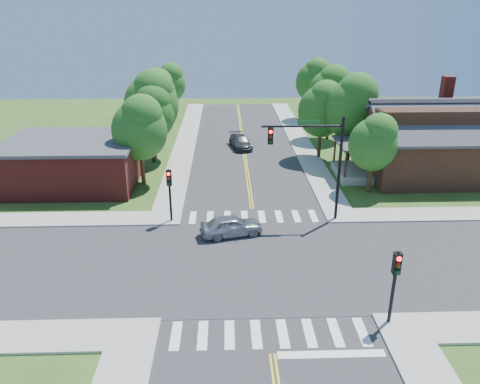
{
  "coord_description": "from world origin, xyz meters",
  "views": [
    {
      "loc": [
        -1.88,
        -23.21,
        13.85
      ],
      "look_at": [
        -0.95,
        5.48,
        2.2
      ],
      "focal_mm": 35.0,
      "sensor_mm": 36.0,
      "label": 1
    }
  ],
  "objects_px": {
    "signal_mast_ne": "(315,153)",
    "car_dgrey": "(240,142)",
    "signal_pole_nw": "(169,186)",
    "house_ne": "(428,138)",
    "car_silver": "(231,226)",
    "signal_pole_se": "(396,275)"
  },
  "relations": [
    {
      "from": "signal_pole_nw",
      "to": "car_dgrey",
      "type": "relative_size",
      "value": 0.83
    },
    {
      "from": "car_dgrey",
      "to": "house_ne",
      "type": "bearing_deg",
      "value": -41.05
    },
    {
      "from": "signal_pole_se",
      "to": "car_silver",
      "type": "bearing_deg",
      "value": 128.17
    },
    {
      "from": "signal_mast_ne",
      "to": "car_dgrey",
      "type": "distance_m",
      "value": 18.35
    },
    {
      "from": "signal_pole_nw",
      "to": "house_ne",
      "type": "distance_m",
      "value": 22.45
    },
    {
      "from": "signal_pole_se",
      "to": "house_ne",
      "type": "height_order",
      "value": "house_ne"
    },
    {
      "from": "signal_pole_nw",
      "to": "signal_mast_ne",
      "type": "bearing_deg",
      "value": 0.07
    },
    {
      "from": "car_dgrey",
      "to": "signal_pole_se",
      "type": "bearing_deg",
      "value": -89.92
    },
    {
      "from": "signal_pole_nw",
      "to": "house_ne",
      "type": "height_order",
      "value": "house_ne"
    },
    {
      "from": "signal_mast_ne",
      "to": "car_dgrey",
      "type": "height_order",
      "value": "signal_mast_ne"
    },
    {
      "from": "signal_pole_se",
      "to": "car_silver",
      "type": "relative_size",
      "value": 0.91
    },
    {
      "from": "car_silver",
      "to": "car_dgrey",
      "type": "bearing_deg",
      "value": -17.42
    },
    {
      "from": "signal_mast_ne",
      "to": "house_ne",
      "type": "xyz_separation_m",
      "value": [
        11.19,
        8.65,
        -1.52
      ]
    },
    {
      "from": "house_ne",
      "to": "car_dgrey",
      "type": "bearing_deg",
      "value": 150.6
    },
    {
      "from": "signal_pole_nw",
      "to": "car_dgrey",
      "type": "height_order",
      "value": "signal_pole_nw"
    },
    {
      "from": "signal_pole_nw",
      "to": "house_ne",
      "type": "bearing_deg",
      "value": 22.69
    },
    {
      "from": "car_silver",
      "to": "car_dgrey",
      "type": "xyz_separation_m",
      "value": [
        1.24,
        19.43,
        -0.04
      ]
    },
    {
      "from": "signal_mast_ne",
      "to": "car_dgrey",
      "type": "relative_size",
      "value": 1.58
    },
    {
      "from": "signal_pole_nw",
      "to": "car_silver",
      "type": "distance_m",
      "value": 4.95
    },
    {
      "from": "car_silver",
      "to": "car_dgrey",
      "type": "distance_m",
      "value": 19.47
    },
    {
      "from": "car_silver",
      "to": "car_dgrey",
      "type": "relative_size",
      "value": 0.92
    },
    {
      "from": "signal_pole_se",
      "to": "signal_pole_nw",
      "type": "distance_m",
      "value": 15.84
    }
  ]
}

